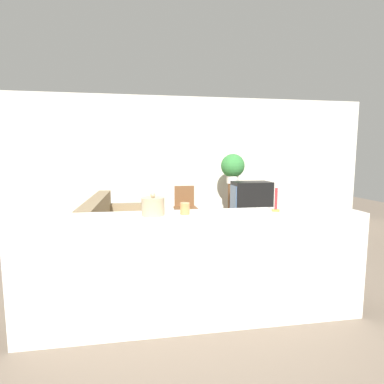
% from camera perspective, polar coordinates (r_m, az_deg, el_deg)
% --- Properties ---
extents(ground_plane, '(14.00, 14.00, 0.00)m').
position_cam_1_polar(ground_plane, '(3.35, -0.52, -19.07)').
color(ground_plane, '#756656').
extents(wall_back, '(9.00, 0.06, 2.70)m').
position_cam_1_polar(wall_back, '(6.42, -5.25, 5.88)').
color(wall_back, beige).
rests_on(wall_back, ground_plane).
extents(couch, '(0.96, 2.06, 0.85)m').
position_cam_1_polar(couch, '(4.61, -13.48, -7.96)').
color(couch, '#847051').
rests_on(couch, ground_plane).
extents(tv_stand, '(0.75, 0.46, 0.42)m').
position_cam_1_polar(tv_stand, '(5.64, 11.12, -6.04)').
color(tv_stand, brown).
rests_on(tv_stand, ground_plane).
extents(television, '(0.68, 0.44, 0.57)m').
position_cam_1_polar(television, '(5.55, 11.18, -1.01)').
color(television, black).
rests_on(television, tv_stand).
extents(wooden_chair, '(0.44, 0.44, 0.86)m').
position_cam_1_polar(wooden_chair, '(5.94, -1.30, -2.56)').
color(wooden_chair, brown).
rests_on(wooden_chair, ground_plane).
extents(plant_stand, '(0.18, 0.18, 0.92)m').
position_cam_1_polar(plant_stand, '(6.11, 7.65, -2.62)').
color(plant_stand, brown).
rests_on(plant_stand, ground_plane).
extents(potted_plant, '(0.47, 0.47, 0.59)m').
position_cam_1_polar(potted_plant, '(6.03, 7.77, 4.78)').
color(potted_plant, white).
rests_on(potted_plant, plant_stand).
extents(foreground_counter, '(2.96, 0.44, 0.97)m').
position_cam_1_polar(foreground_counter, '(2.72, 1.06, -14.26)').
color(foreground_counter, white).
rests_on(foreground_counter, ground_plane).
extents(decorative_bowl, '(0.19, 0.19, 0.19)m').
position_cam_1_polar(decorative_bowl, '(2.53, -7.44, -2.72)').
color(decorative_bowl, tan).
rests_on(decorative_bowl, foreground_counter).
extents(candle_jar, '(0.08, 0.08, 0.10)m').
position_cam_1_polar(candle_jar, '(2.56, -1.36, -3.18)').
color(candle_jar, '#C6844C').
rests_on(candle_jar, foreground_counter).
extents(candlestick, '(0.07, 0.07, 0.21)m').
position_cam_1_polar(candlestick, '(2.79, 15.69, -2.24)').
color(candlestick, '#B7933D').
rests_on(candlestick, foreground_counter).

